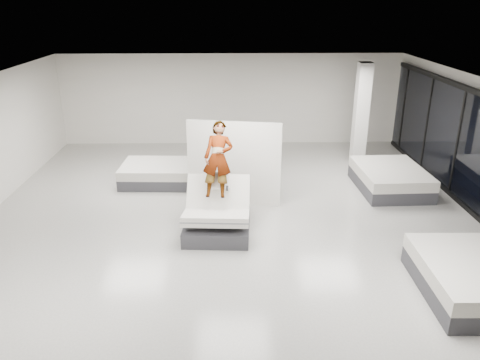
{
  "coord_description": "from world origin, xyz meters",
  "views": [
    {
      "loc": [
        -0.05,
        -9.55,
        4.95
      ],
      "look_at": [
        0.18,
        0.62,
        1.0
      ],
      "focal_mm": 35.0,
      "sensor_mm": 36.0,
      "label": 1
    }
  ],
  "objects_px": {
    "person": "(218,173)",
    "column": "(361,115)",
    "hero_bed": "(218,215)",
    "flat_bed_right_near": "(471,279)",
    "flat_bed_right_far": "(390,179)",
    "flat_bed_left_far": "(158,173)",
    "remote": "(227,188)",
    "divider_panel": "(234,163)"
  },
  "relations": [
    {
      "from": "person",
      "to": "column",
      "type": "height_order",
      "value": "column"
    },
    {
      "from": "hero_bed",
      "to": "flat_bed_right_near",
      "type": "distance_m",
      "value": 5.23
    },
    {
      "from": "hero_bed",
      "to": "column",
      "type": "height_order",
      "value": "column"
    },
    {
      "from": "person",
      "to": "flat_bed_right_near",
      "type": "xyz_separation_m",
      "value": [
        4.54,
        -2.9,
        -0.96
      ]
    },
    {
      "from": "flat_bed_right_far",
      "to": "flat_bed_left_far",
      "type": "relative_size",
      "value": 1.12
    },
    {
      "from": "remote",
      "to": "hero_bed",
      "type": "bearing_deg",
      "value": 177.29
    },
    {
      "from": "person",
      "to": "flat_bed_left_far",
      "type": "relative_size",
      "value": 0.84
    },
    {
      "from": "person",
      "to": "flat_bed_right_far",
      "type": "bearing_deg",
      "value": 26.81
    },
    {
      "from": "hero_bed",
      "to": "flat_bed_right_far",
      "type": "bearing_deg",
      "value": 26.75
    },
    {
      "from": "flat_bed_left_far",
      "to": "column",
      "type": "relative_size",
      "value": 0.65
    },
    {
      "from": "hero_bed",
      "to": "flat_bed_right_far",
      "type": "distance_m",
      "value": 5.27
    },
    {
      "from": "remote",
      "to": "divider_panel",
      "type": "xyz_separation_m",
      "value": [
        0.17,
        1.58,
        0.03
      ]
    },
    {
      "from": "hero_bed",
      "to": "divider_panel",
      "type": "bearing_deg",
      "value": 76.06
    },
    {
      "from": "flat_bed_right_far",
      "to": "column",
      "type": "distance_m",
      "value": 2.5
    },
    {
      "from": "flat_bed_right_near",
      "to": "flat_bed_left_far",
      "type": "distance_m",
      "value": 8.47
    },
    {
      "from": "flat_bed_right_far",
      "to": "flat_bed_right_near",
      "type": "relative_size",
      "value": 1.01
    },
    {
      "from": "flat_bed_left_far",
      "to": "flat_bed_right_near",
      "type": "bearing_deg",
      "value": -41.56
    },
    {
      "from": "column",
      "to": "person",
      "type": "bearing_deg",
      "value": -136.16
    },
    {
      "from": "person",
      "to": "remote",
      "type": "xyz_separation_m",
      "value": [
        0.2,
        -0.36,
        -0.22
      ]
    },
    {
      "from": "hero_bed",
      "to": "remote",
      "type": "distance_m",
      "value": 0.71
    },
    {
      "from": "remote",
      "to": "column",
      "type": "xyz_separation_m",
      "value": [
        4.12,
        4.51,
        0.55
      ]
    },
    {
      "from": "remote",
      "to": "column",
      "type": "height_order",
      "value": "column"
    },
    {
      "from": "flat_bed_right_far",
      "to": "hero_bed",
      "type": "bearing_deg",
      "value": -153.25
    },
    {
      "from": "person",
      "to": "flat_bed_left_far",
      "type": "distance_m",
      "value": 3.41
    },
    {
      "from": "remote",
      "to": "column",
      "type": "distance_m",
      "value": 6.13
    },
    {
      "from": "person",
      "to": "column",
      "type": "bearing_deg",
      "value": 47.2
    },
    {
      "from": "hero_bed",
      "to": "divider_panel",
      "type": "height_order",
      "value": "divider_panel"
    },
    {
      "from": "person",
      "to": "flat_bed_right_far",
      "type": "distance_m",
      "value": 5.2
    },
    {
      "from": "column",
      "to": "flat_bed_right_near",
      "type": "bearing_deg",
      "value": -88.18
    },
    {
      "from": "divider_panel",
      "to": "flat_bed_right_near",
      "type": "xyz_separation_m",
      "value": [
        4.17,
        -4.12,
        -0.77
      ]
    },
    {
      "from": "person",
      "to": "divider_panel",
      "type": "height_order",
      "value": "divider_panel"
    },
    {
      "from": "column",
      "to": "divider_panel",
      "type": "bearing_deg",
      "value": -143.49
    },
    {
      "from": "column",
      "to": "remote",
      "type": "bearing_deg",
      "value": -132.41
    },
    {
      "from": "column",
      "to": "flat_bed_right_far",
      "type": "bearing_deg",
      "value": -79.98
    },
    {
      "from": "hero_bed",
      "to": "flat_bed_left_far",
      "type": "xyz_separation_m",
      "value": [
        -1.78,
        3.06,
        -0.1
      ]
    },
    {
      "from": "flat_bed_right_far",
      "to": "person",
      "type": "bearing_deg",
      "value": -156.54
    },
    {
      "from": "remote",
      "to": "person",
      "type": "bearing_deg",
      "value": 122.15
    },
    {
      "from": "divider_panel",
      "to": "flat_bed_left_far",
      "type": "bearing_deg",
      "value": 155.75
    },
    {
      "from": "flat_bed_right_near",
      "to": "remote",
      "type": "bearing_deg",
      "value": 149.69
    },
    {
      "from": "person",
      "to": "flat_bed_right_near",
      "type": "bearing_deg",
      "value": -29.21
    },
    {
      "from": "flat_bed_right_far",
      "to": "remote",
      "type": "bearing_deg",
      "value": -151.91
    },
    {
      "from": "remote",
      "to": "flat_bed_right_near",
      "type": "bearing_deg",
      "value": -26.95
    }
  ]
}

